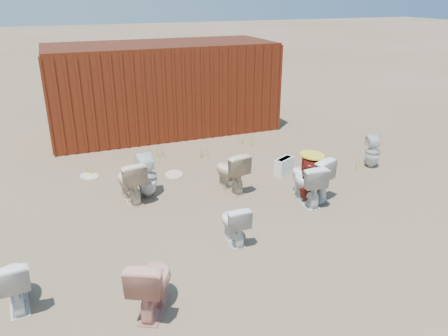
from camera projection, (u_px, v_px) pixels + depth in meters
name	position (u px, v px, depth m)	size (l,w,h in m)	color
ground	(236.00, 207.00, 7.98)	(100.00, 100.00, 0.00)	brown
shipping_container	(163.00, 88.00, 12.01)	(6.00, 2.40, 2.40)	#521A0D
toilet_front_a	(14.00, 282.00, 5.35)	(0.41, 0.71, 0.73)	white
toilet_front_pink	(151.00, 283.00, 5.27)	(0.45, 0.79, 0.80)	tan
toilet_front_c	(234.00, 223.00, 6.77)	(0.37, 0.65, 0.66)	silver
toilet_front_maroon	(309.00, 181.00, 8.03)	(0.38, 0.39, 0.84)	#5B140F
toilet_front_e	(308.00, 183.00, 8.00)	(0.45, 0.78, 0.80)	silver
toilet_back_a	(147.00, 176.00, 8.28)	(0.37, 0.38, 0.83)	white
toilet_back_beige_left	(130.00, 181.00, 8.09)	(0.45, 0.80, 0.81)	beige
toilet_back_beige_right	(231.00, 171.00, 8.52)	(0.46, 0.80, 0.82)	beige
toilet_back_yellowlid	(310.00, 177.00, 8.24)	(0.47, 0.83, 0.84)	white
toilet_back_e	(373.00, 152.00, 9.69)	(0.33, 0.33, 0.73)	silver
yellow_lid	(312.00, 155.00, 8.08)	(0.43, 0.53, 0.03)	yellow
loose_tank	(284.00, 166.00, 9.40)	(0.50, 0.20, 0.35)	silver
loose_lid_near	(174.00, 175.00, 9.38)	(0.38, 0.49, 0.02)	beige
loose_lid_far	(89.00, 176.00, 9.29)	(0.36, 0.47, 0.02)	beige
weed_clump_a	(87.00, 168.00, 9.41)	(0.36, 0.36, 0.26)	#979C3E
weed_clump_b	(205.00, 152.00, 10.38)	(0.32, 0.32, 0.25)	#979C3E
weed_clump_c	(252.00, 138.00, 11.25)	(0.36, 0.36, 0.30)	#979C3E
weed_clump_d	(161.00, 152.00, 10.31)	(0.30, 0.30, 0.28)	#979C3E
weed_clump_e	(244.00, 137.00, 11.38)	(0.34, 0.34, 0.26)	#979C3E
weed_clump_f	(359.00, 164.00, 9.70)	(0.28, 0.28, 0.22)	#979C3E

